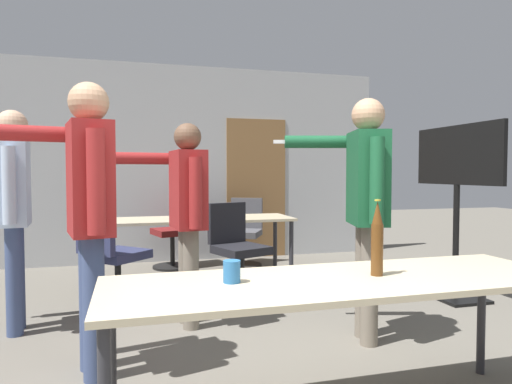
{
  "coord_description": "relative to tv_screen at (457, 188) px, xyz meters",
  "views": [
    {
      "loc": [
        -0.72,
        -1.5,
        1.26
      ],
      "look_at": [
        0.28,
        2.1,
        1.1
      ],
      "focal_mm": 32.0,
      "sensor_mm": 36.0,
      "label": 1
    }
  ],
  "objects": [
    {
      "name": "office_chair_side_rolled",
      "position": [
        -2.08,
        0.67,
        -0.66
      ],
      "size": [
        0.61,
        0.65,
        0.94
      ],
      "rotation": [
        0.0,
        0.0,
        3.52
      ],
      "color": "black",
      "rests_on": "ground_plane"
    },
    {
      "name": "office_chair_far_left",
      "position": [
        -1.64,
        2.15,
        -0.69
      ],
      "size": [
        0.64,
        0.67,
        0.9
      ],
      "rotation": [
        0.0,
        0.0,
        2.66
      ],
      "color": "black",
      "rests_on": "ground_plane"
    },
    {
      "name": "person_right_polo",
      "position": [
        -3.38,
        -0.85,
        -0.01
      ],
      "size": [
        0.89,
        0.62,
        1.81
      ],
      "rotation": [
        0.0,
        0.0,
        1.77
      ],
      "color": "#3D4C75",
      "rests_on": "ground_plane"
    },
    {
      "name": "office_chair_mid_tucked",
      "position": [
        -2.52,
        2.27,
        -0.67
      ],
      "size": [
        0.62,
        0.57,
        0.94
      ],
      "rotation": [
        0.0,
        0.0,
        1.85
      ],
      "color": "black",
      "rests_on": "ground_plane"
    },
    {
      "name": "drink_cup",
      "position": [
        -2.67,
        -1.73,
        -0.32
      ],
      "size": [
        0.08,
        0.08,
        0.11
      ],
      "color": "#2866A3",
      "rests_on": "conference_table_near"
    },
    {
      "name": "back_wall",
      "position": [
        -2.38,
        2.77,
        0.27
      ],
      "size": [
        5.91,
        0.12,
        2.78
      ],
      "color": "#B2B5B7",
      "rests_on": "ground_plane"
    },
    {
      "name": "office_chair_far_right",
      "position": [
        -3.3,
        0.57,
        -0.66
      ],
      "size": [
        0.68,
        0.68,
        0.95
      ],
      "rotation": [
        0.0,
        0.0,
        5.5
      ],
      "color": "black",
      "rests_on": "ground_plane"
    },
    {
      "name": "person_near_casual",
      "position": [
        -4.02,
        0.12,
        -0.04
      ],
      "size": [
        0.82,
        0.57,
        1.74
      ],
      "rotation": [
        0.0,
        0.0,
        1.67
      ],
      "color": "#3D4C75",
      "rests_on": "ground_plane"
    },
    {
      "name": "person_center_tall",
      "position": [
        -2.68,
        -0.09,
        -0.11
      ],
      "size": [
        0.8,
        0.61,
        1.66
      ],
      "rotation": [
        0.0,
        0.0,
        1.67
      ],
      "color": "slate",
      "rests_on": "ground_plane"
    },
    {
      "name": "beer_bottle",
      "position": [
        -1.93,
        -1.78,
        -0.19
      ],
      "size": [
        0.06,
        0.06,
        0.39
      ],
      "color": "#563314",
      "rests_on": "conference_table_near"
    },
    {
      "name": "person_left_plaid",
      "position": [
        -1.45,
        -0.78,
        -0.01
      ],
      "size": [
        0.77,
        0.75,
        1.81
      ],
      "rotation": [
        0.0,
        0.0,
        1.31
      ],
      "color": "slate",
      "rests_on": "ground_plane"
    },
    {
      "name": "conference_table_far",
      "position": [
        -2.4,
        1.35,
        -0.43
      ],
      "size": [
        2.21,
        0.72,
        0.74
      ],
      "color": "#C6B793",
      "rests_on": "ground_plane"
    },
    {
      "name": "tv_screen",
      "position": [
        0.0,
        0.0,
        0.0
      ],
      "size": [
        0.44,
        1.2,
        1.73
      ],
      "rotation": [
        0.0,
        0.0,
        -1.57
      ],
      "color": "black",
      "rests_on": "ground_plane"
    },
    {
      "name": "conference_table_near",
      "position": [
        -2.12,
        -1.78,
        -0.43
      ],
      "size": [
        2.33,
        0.73,
        0.74
      ],
      "color": "#C6B793",
      "rests_on": "ground_plane"
    }
  ]
}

